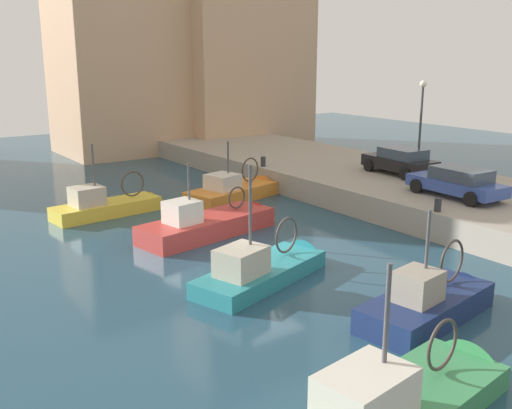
% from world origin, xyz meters
% --- Properties ---
extents(water_surface, '(80.00, 80.00, 0.00)m').
position_xyz_m(water_surface, '(0.00, 0.00, 0.00)').
color(water_surface, navy).
rests_on(water_surface, ground).
extents(quay_wall, '(9.00, 56.00, 1.20)m').
position_xyz_m(quay_wall, '(11.50, 0.00, 0.60)').
color(quay_wall, '#9E9384').
rests_on(quay_wall, ground).
extents(fishing_boat_yellow, '(5.98, 2.08, 4.14)m').
position_xyz_m(fishing_boat_yellow, '(-1.88, 9.40, 0.15)').
color(fishing_boat_yellow, gold).
rests_on(fishing_boat_yellow, ground).
extents(fishing_boat_teal, '(6.28, 3.46, 4.87)m').
position_xyz_m(fishing_boat_teal, '(-0.81, -1.52, 0.14)').
color(fishing_boat_teal, teal).
rests_on(fishing_boat_teal, ground).
extents(fishing_boat_navy, '(5.65, 2.57, 4.11)m').
position_xyz_m(fishing_boat_navy, '(1.39, -6.62, 0.12)').
color(fishing_boat_navy, navy).
rests_on(fishing_boat_navy, ground).
extents(fishing_boat_red, '(7.09, 3.06, 4.06)m').
position_xyz_m(fishing_boat_red, '(0.41, 3.98, 0.10)').
color(fishing_boat_red, '#BC3833').
rests_on(fishing_boat_red, ground).
extents(fishing_boat_orange, '(6.20, 3.29, 3.99)m').
position_xyz_m(fishing_boat_orange, '(4.65, 8.60, 0.12)').
color(fishing_boat_orange, orange).
rests_on(fishing_boat_orange, ground).
extents(parked_car_black, '(2.24, 4.14, 1.39)m').
position_xyz_m(parked_car_black, '(11.96, 4.09, 1.92)').
color(parked_car_black, black).
rests_on(parked_car_black, quay_wall).
extents(parked_car_blue, '(2.09, 4.47, 1.34)m').
position_xyz_m(parked_car_blue, '(10.02, -0.91, 1.89)').
color(parked_car_blue, '#334C9E').
rests_on(parked_car_blue, quay_wall).
extents(mooring_bollard_mid, '(0.28, 0.28, 0.55)m').
position_xyz_m(mooring_bollard_mid, '(7.35, -2.00, 1.48)').
color(mooring_bollard_mid, '#2D2D33').
rests_on(mooring_bollard_mid, quay_wall).
extents(mooring_bollard_north, '(0.28, 0.28, 0.55)m').
position_xyz_m(mooring_bollard_north, '(7.35, 10.00, 1.48)').
color(mooring_bollard_north, '#2D2D33').
rests_on(mooring_bollard_north, quay_wall).
extents(quay_streetlamp, '(0.36, 0.36, 4.83)m').
position_xyz_m(quay_streetlamp, '(13.00, 3.78, 4.45)').
color(quay_streetlamp, '#38383D').
rests_on(quay_streetlamp, quay_wall).
extents(waterfront_building_west, '(10.92, 7.74, 12.68)m').
position_xyz_m(waterfront_building_west, '(6.69, 26.23, 6.36)').
color(waterfront_building_west, tan).
rests_on(waterfront_building_west, ground).
extents(waterfront_building_central, '(10.98, 6.80, 21.46)m').
position_xyz_m(waterfront_building_central, '(15.25, 24.10, 10.75)').
color(waterfront_building_central, tan).
rests_on(waterfront_building_central, ground).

